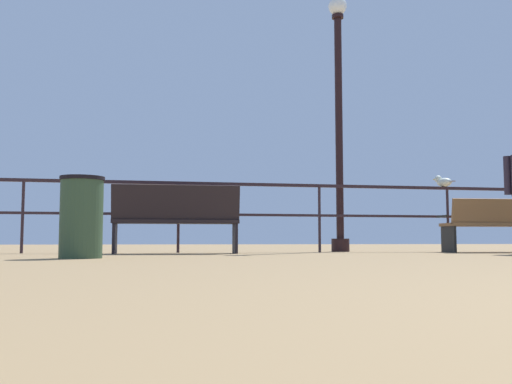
{
  "coord_description": "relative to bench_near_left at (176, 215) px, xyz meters",
  "views": [
    {
      "loc": [
        -2.84,
        0.31,
        0.18
      ],
      "look_at": [
        -1.15,
        8.82,
        0.92
      ],
      "focal_mm": 40.59,
      "sensor_mm": 36.0,
      "label": 1
    }
  ],
  "objects": [
    {
      "name": "bench_near_left",
      "position": [
        0.0,
        0.0,
        0.0
      ],
      "size": [
        1.81,
        0.66,
        0.97
      ],
      "color": "black",
      "rests_on": "ground_plane"
    },
    {
      "name": "seagull_on_rail",
      "position": [
        4.59,
        0.78,
        0.65
      ],
      "size": [
        0.26,
        0.42,
        0.21
      ],
      "color": "silver",
      "rests_on": "pier_railing"
    },
    {
      "name": "bench_near_right",
      "position": [
        5.1,
        0.01,
        -0.07
      ],
      "size": [
        1.74,
        0.83,
        0.84
      ],
      "color": "brown",
      "rests_on": "ground_plane"
    },
    {
      "name": "lamppost_center",
      "position": [
        2.83,
        1.08,
        1.93
      ],
      "size": [
        0.32,
        0.32,
        4.54
      ],
      "color": "black",
      "rests_on": "ground_plane"
    },
    {
      "name": "pier_railing",
      "position": [
        2.36,
        0.76,
        0.28
      ],
      "size": [
        18.29,
        0.05,
        1.1
      ],
      "color": "#2B1D22",
      "rests_on": "ground_plane"
    },
    {
      "name": "trash_bin",
      "position": [
        -1.1,
        -1.93,
        -0.11
      ],
      "size": [
        0.47,
        0.47,
        0.86
      ],
      "color": "#30482E",
      "rests_on": "ground_plane"
    }
  ]
}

